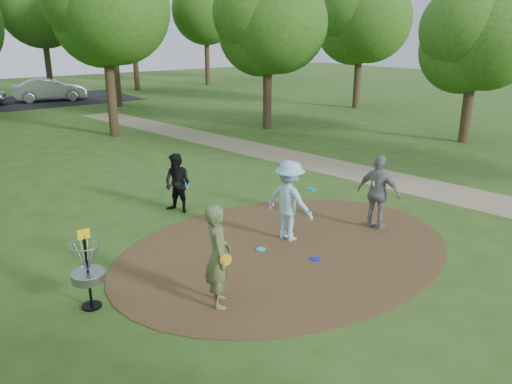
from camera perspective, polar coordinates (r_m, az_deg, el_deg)
ground at (r=11.65m, az=3.62°, el=-6.61°), size 100.00×100.00×0.00m
dirt_clearing at (r=11.65m, az=3.62°, el=-6.56°), size 8.40×8.40×0.02m
footpath at (r=17.46m, az=15.52°, el=1.26°), size 7.55×39.89×0.01m
parking_lot at (r=39.30m, az=-24.27°, el=9.41°), size 14.00×8.00×0.01m
player_observer_with_disc at (r=9.07m, az=-4.37°, el=-7.31°), size 0.75×0.85×1.96m
player_throwing_with_disc at (r=11.88m, az=3.83°, el=-1.02°), size 1.34×1.40×1.96m
player_walking_with_disc at (r=13.90m, az=-8.96°, el=0.99°), size 0.90×0.99×1.66m
player_waiting_with_disc at (r=12.87m, az=13.82°, el=-0.08°), size 0.74×1.21×1.93m
disc_ground_cyan at (r=11.60m, az=0.57°, el=-6.54°), size 0.22×0.22×0.02m
disc_ground_blue at (r=11.21m, az=6.78°, el=-7.60°), size 0.22×0.22×0.02m
car_right at (r=39.04m, az=-22.46°, el=10.76°), size 5.06×2.66×1.59m
disc_golf_basket at (r=9.49m, az=-18.75°, el=-7.78°), size 0.63×0.63×1.54m
tree_ring at (r=17.57m, az=-10.33°, el=18.76°), size 37.10×45.46×8.96m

